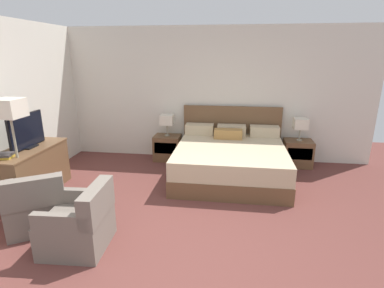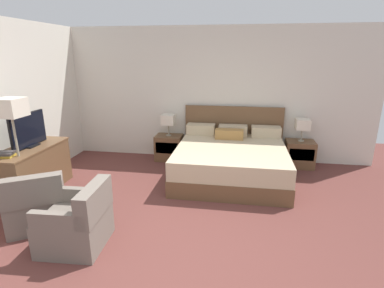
% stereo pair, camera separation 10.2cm
% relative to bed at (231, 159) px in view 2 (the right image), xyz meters
% --- Properties ---
extents(ground_plane, '(10.23, 10.23, 0.00)m').
position_rel_bed_xyz_m(ground_plane, '(-0.62, -2.43, -0.32)').
color(ground_plane, brown).
extents(wall_back, '(6.78, 0.06, 2.68)m').
position_rel_bed_xyz_m(wall_back, '(-0.62, 1.01, 1.02)').
color(wall_back, silver).
rests_on(wall_back, ground).
extents(wall_left, '(0.06, 5.21, 2.68)m').
position_rel_bed_xyz_m(wall_left, '(-3.44, -1.03, 1.02)').
color(wall_left, silver).
rests_on(wall_left, ground).
extents(bed, '(1.98, 2.00, 1.13)m').
position_rel_bed_xyz_m(bed, '(0.00, 0.00, 0.00)').
color(bed, brown).
rests_on(bed, ground).
extents(nightstand_left, '(0.54, 0.42, 0.52)m').
position_rel_bed_xyz_m(nightstand_left, '(-1.31, 0.71, -0.06)').
color(nightstand_left, brown).
rests_on(nightstand_left, ground).
extents(nightstand_right, '(0.54, 0.42, 0.52)m').
position_rel_bed_xyz_m(nightstand_right, '(1.31, 0.71, -0.06)').
color(nightstand_right, brown).
rests_on(nightstand_right, ground).
extents(table_lamp_left, '(0.26, 0.26, 0.44)m').
position_rel_bed_xyz_m(table_lamp_left, '(-1.31, 0.71, 0.53)').
color(table_lamp_left, gray).
rests_on(table_lamp_left, nightstand_left).
extents(table_lamp_right, '(0.26, 0.26, 0.44)m').
position_rel_bed_xyz_m(table_lamp_right, '(1.31, 0.71, 0.53)').
color(table_lamp_right, gray).
rests_on(table_lamp_right, nightstand_right).
extents(dresser, '(0.58, 1.33, 0.75)m').
position_rel_bed_xyz_m(dresser, '(-3.10, -1.16, 0.07)').
color(dresser, brown).
rests_on(dresser, ground).
extents(tv, '(0.18, 0.76, 0.53)m').
position_rel_bed_xyz_m(tv, '(-3.09, -1.10, 0.69)').
color(tv, black).
rests_on(tv, dresser).
extents(book_red_cover, '(0.23, 0.21, 0.03)m').
position_rel_bed_xyz_m(book_red_cover, '(-3.11, -1.60, 0.45)').
color(book_red_cover, gold).
rests_on(book_red_cover, dresser).
extents(book_blue_cover, '(0.26, 0.24, 0.03)m').
position_rel_bed_xyz_m(book_blue_cover, '(-3.12, -1.60, 0.48)').
color(book_blue_cover, '#383333').
rests_on(book_blue_cover, book_red_cover).
extents(armchair_by_window, '(0.94, 0.95, 0.76)m').
position_rel_bed_xyz_m(armchair_by_window, '(-2.41, -2.03, -0.04)').
color(armchair_by_window, '#70665B').
rests_on(armchair_by_window, ground).
extents(armchair_companion, '(0.73, 0.72, 0.76)m').
position_rel_bed_xyz_m(armchair_companion, '(-1.66, -2.34, -0.04)').
color(armchair_companion, '#70665B').
rests_on(armchair_companion, ground).
extents(floor_lamp, '(0.33, 0.33, 1.58)m').
position_rel_bed_xyz_m(floor_lamp, '(-2.95, -1.55, 1.01)').
color(floor_lamp, gray).
rests_on(floor_lamp, ground).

